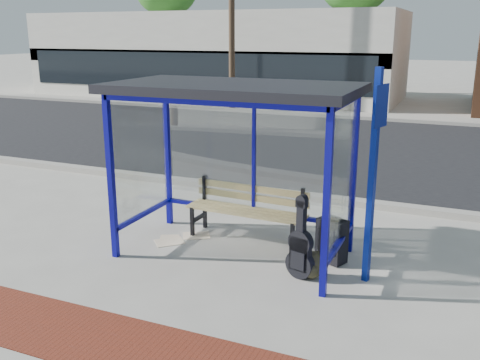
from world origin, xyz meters
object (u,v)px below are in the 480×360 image
at_px(bench, 248,208).
at_px(backpack, 312,266).
at_px(suitcase, 332,241).
at_px(guitar_bag, 300,250).

xyz_separation_m(bench, backpack, (1.29, -0.94, -0.33)).
bearing_deg(bench, suitcase, -11.46).
bearing_deg(backpack, bench, 132.73).
distance_m(bench, backpack, 1.63).
height_order(suitcase, backpack, suitcase).
height_order(bench, guitar_bag, guitar_bag).
bearing_deg(guitar_bag, suitcase, 84.95).
height_order(bench, suitcase, bench).
relative_size(bench, suitcase, 2.78).
xyz_separation_m(guitar_bag, backpack, (0.15, 0.06, -0.22)).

